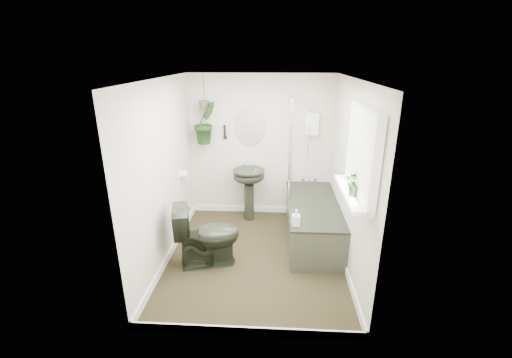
{
  "coord_description": "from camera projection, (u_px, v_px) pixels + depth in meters",
  "views": [
    {
      "loc": [
        0.24,
        -3.97,
        2.55
      ],
      "look_at": [
        0.0,
        0.15,
        1.05
      ],
      "focal_mm": 24.0,
      "sensor_mm": 36.0,
      "label": 1
    }
  ],
  "objects": [
    {
      "name": "hanging_plant",
      "position": [
        205.0,
        123.0,
        5.3
      ],
      "size": [
        0.46,
        0.46,
        0.66
      ],
      "primitive_type": "imported",
      "rotation": [
        0.0,
        0.0,
        0.73
      ],
      "color": "black",
      "rests_on": "ceiling"
    },
    {
      "name": "window_sill",
      "position": [
        351.0,
        193.0,
        3.48
      ],
      "size": [
        0.18,
        1.0,
        0.04
      ],
      "primitive_type": "cube",
      "color": "white",
      "rests_on": "wall_right"
    },
    {
      "name": "window_blinds",
      "position": [
        358.0,
        153.0,
        3.33
      ],
      "size": [
        0.01,
        0.86,
        0.76
      ],
      "primitive_type": "cube",
      "color": "white",
      "rests_on": "wall_right"
    },
    {
      "name": "skirting",
      "position": [
        255.0,
        253.0,
        4.59
      ],
      "size": [
        2.3,
        2.8,
        0.1
      ],
      "primitive_type": "cube",
      "color": "white",
      "rests_on": "floor"
    },
    {
      "name": "bathtub",
      "position": [
        313.0,
        221.0,
        4.94
      ],
      "size": [
        0.72,
        1.72,
        0.58
      ],
      "primitive_type": null,
      "color": "black",
      "rests_on": "floor"
    },
    {
      "name": "toilet",
      "position": [
        207.0,
        235.0,
        4.32
      ],
      "size": [
        0.89,
        0.64,
        0.82
      ],
      "primitive_type": "imported",
      "rotation": [
        0.0,
        0.0,
        1.81
      ],
      "color": "black",
      "rests_on": "floor"
    },
    {
      "name": "toilet_roll_holder",
      "position": [
        184.0,
        174.0,
        5.02
      ],
      "size": [
        0.11,
        0.11,
        0.11
      ],
      "primitive_type": "cylinder",
      "rotation": [
        0.0,
        1.57,
        0.0
      ],
      "color": "white",
      "rests_on": "wall_left"
    },
    {
      "name": "ceiling",
      "position": [
        255.0,
        78.0,
        3.82
      ],
      "size": [
        2.3,
        2.8,
        0.02
      ],
      "primitive_type": "cube",
      "color": "white",
      "rests_on": "ground"
    },
    {
      "name": "wall_back",
      "position": [
        261.0,
        147.0,
        5.54
      ],
      "size": [
        2.3,
        0.02,
        2.3
      ],
      "primitive_type": "cube",
      "color": "silver",
      "rests_on": "ground"
    },
    {
      "name": "wall_front",
      "position": [
        245.0,
        230.0,
        2.89
      ],
      "size": [
        2.3,
        0.02,
        2.3
      ],
      "primitive_type": "cube",
      "color": "silver",
      "rests_on": "ground"
    },
    {
      "name": "window_recess",
      "position": [
        362.0,
        153.0,
        3.33
      ],
      "size": [
        0.08,
        1.0,
        0.9
      ],
      "primitive_type": "cube",
      "color": "white",
      "rests_on": "wall_right"
    },
    {
      "name": "wall_left",
      "position": [
        163.0,
        174.0,
        4.28
      ],
      "size": [
        0.02,
        2.8,
        2.3
      ],
      "primitive_type": "cube",
      "color": "silver",
      "rests_on": "ground"
    },
    {
      "name": "floor",
      "position": [
        255.0,
        257.0,
        4.61
      ],
      "size": [
        2.3,
        2.8,
        0.02
      ],
      "primitive_type": "cube",
      "color": "black",
      "rests_on": "ground"
    },
    {
      "name": "wall_sconce",
      "position": [
        225.0,
        132.0,
        5.44
      ],
      "size": [
        0.04,
        0.04,
        0.22
      ],
      "primitive_type": "cylinder",
      "color": "black",
      "rests_on": "wall_back"
    },
    {
      "name": "hanging_pot",
      "position": [
        204.0,
        105.0,
        5.2
      ],
      "size": [
        0.16,
        0.16,
        0.12
      ],
      "primitive_type": "cylinder",
      "color": "brown",
      "rests_on": "ceiling"
    },
    {
      "name": "oval_mirror",
      "position": [
        250.0,
        126.0,
        5.39
      ],
      "size": [
        0.46,
        0.03,
        0.62
      ],
      "primitive_type": "ellipsoid",
      "color": "tan",
      "rests_on": "wall_back"
    },
    {
      "name": "sill_plant",
      "position": [
        357.0,
        182.0,
        3.33
      ],
      "size": [
        0.26,
        0.23,
        0.27
      ],
      "primitive_type": "imported",
      "rotation": [
        0.0,
        0.0,
        -0.1
      ],
      "color": "black",
      "rests_on": "window_sill"
    },
    {
      "name": "shower_box",
      "position": [
        312.0,
        124.0,
        5.3
      ],
      "size": [
        0.2,
        0.1,
        0.35
      ],
      "primitive_type": "cube",
      "color": "white",
      "rests_on": "wall_back"
    },
    {
      "name": "pedestal_sink",
      "position": [
        249.0,
        195.0,
        5.51
      ],
      "size": [
        0.58,
        0.52,
        0.86
      ],
      "primitive_type": null,
      "rotation": [
        0.0,
        0.0,
        0.2
      ],
      "color": "black",
      "rests_on": "floor"
    },
    {
      "name": "bath_screen",
      "position": [
        291.0,
        146.0,
        5.08
      ],
      "size": [
        0.04,
        0.72,
        1.4
      ],
      "primitive_type": null,
      "color": "silver",
      "rests_on": "bathtub"
    },
    {
      "name": "wall_right",
      "position": [
        350.0,
        177.0,
        4.15
      ],
      "size": [
        0.02,
        2.8,
        2.3
      ],
      "primitive_type": "cube",
      "color": "silver",
      "rests_on": "ground"
    },
    {
      "name": "soap_bottle",
      "position": [
        296.0,
        218.0,
        4.17
      ],
      "size": [
        0.1,
        0.1,
        0.21
      ],
      "primitive_type": "imported",
      "rotation": [
        0.0,
        0.0,
        0.05
      ],
      "color": "black",
      "rests_on": "bathtub"
    }
  ]
}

